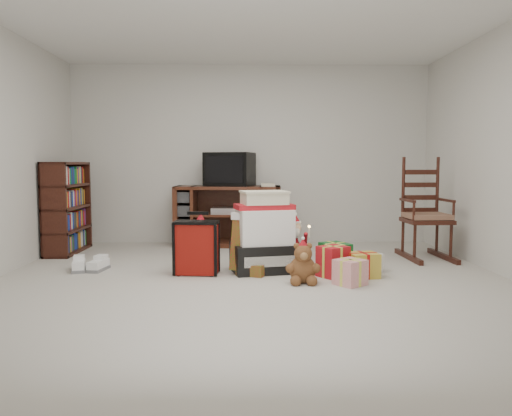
{
  "coord_description": "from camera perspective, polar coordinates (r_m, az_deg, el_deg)",
  "views": [
    {
      "loc": [
        -0.04,
        -4.58,
        1.11
      ],
      "look_at": [
        0.05,
        0.6,
        0.66
      ],
      "focal_mm": 35.0,
      "sensor_mm": 36.0,
      "label": 1
    }
  ],
  "objects": [
    {
      "name": "red_suitcase",
      "position": [
        5.08,
        -6.81,
        -4.5
      ],
      "size": [
        0.43,
        0.25,
        0.64
      ],
      "rotation": [
        0.0,
        0.0,
        -0.08
      ],
      "color": "maroon",
      "rests_on": "floor"
    },
    {
      "name": "stocking",
      "position": [
        5.04,
        -1.59,
        -4.06
      ],
      "size": [
        0.32,
        0.24,
        0.64
      ],
      "primitive_type": null,
      "rotation": [
        0.0,
        0.0,
        -0.42
      ],
      "color": "#0D7D13",
      "rests_on": "floor"
    },
    {
      "name": "sneaker_pair",
      "position": [
        5.54,
        -18.59,
        -6.26
      ],
      "size": [
        0.39,
        0.33,
        0.11
      ],
      "rotation": [
        0.0,
        0.0,
        0.09
      ],
      "color": "white",
      "rests_on": "floor"
    },
    {
      "name": "room",
      "position": [
        4.58,
        -0.51,
        6.72
      ],
      "size": [
        5.01,
        5.01,
        2.51
      ],
      "color": "#B3ADA4",
      "rests_on": "ground"
    },
    {
      "name": "santa_figurine",
      "position": [
        5.48,
        4.52,
        -4.38
      ],
      "size": [
        0.28,
        0.26,
        0.57
      ],
      "color": "maroon",
      "rests_on": "floor"
    },
    {
      "name": "tv_stand",
      "position": [
        6.84,
        -3.23,
        -0.89
      ],
      "size": [
        1.45,
        0.58,
        0.82
      ],
      "rotation": [
        0.0,
        0.0,
        -0.05
      ],
      "color": "#492515",
      "rests_on": "floor"
    },
    {
      "name": "rocking_chair",
      "position": [
        6.25,
        18.72,
        -1.55
      ],
      "size": [
        0.53,
        0.85,
        1.25
      ],
      "rotation": [
        0.0,
        0.0,
        0.04
      ],
      "color": "#3C1910",
      "rests_on": "floor"
    },
    {
      "name": "gift_cluster",
      "position": [
        5.1,
        10.19,
        -6.16
      ],
      "size": [
        0.77,
        0.87,
        0.26
      ],
      "color": "#B1141C",
      "rests_on": "floor"
    },
    {
      "name": "teddy_bear",
      "position": [
        4.72,
        5.36,
        -6.58
      ],
      "size": [
        0.25,
        0.22,
        0.37
      ],
      "color": "brown",
      "rests_on": "floor"
    },
    {
      "name": "mrs_claus_figurine",
      "position": [
        5.42,
        -6.32,
        -4.41
      ],
      "size": [
        0.29,
        0.27,
        0.59
      ],
      "color": "maroon",
      "rests_on": "floor"
    },
    {
      "name": "bookshelf",
      "position": [
        6.72,
        -20.77,
        -0.12
      ],
      "size": [
        0.31,
        0.93,
        1.14
      ],
      "color": "#3C1910",
      "rests_on": "floor"
    },
    {
      "name": "gift_pile",
      "position": [
        5.18,
        0.94,
        -3.35
      ],
      "size": [
        0.74,
        0.6,
        0.82
      ],
      "rotation": [
        0.0,
        0.0,
        0.22
      ],
      "color": "black",
      "rests_on": "floor"
    },
    {
      "name": "crt_television",
      "position": [
        6.83,
        -3.03,
        4.44
      ],
      "size": [
        0.72,
        0.61,
        0.46
      ],
      "rotation": [
        0.0,
        0.0,
        -0.3
      ],
      "color": "black",
      "rests_on": "tv_stand"
    }
  ]
}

